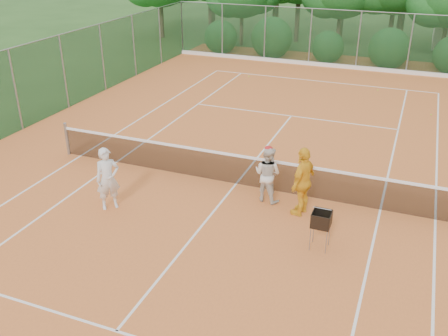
% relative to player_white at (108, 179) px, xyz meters
% --- Properties ---
extents(ground, '(120.00, 120.00, 0.00)m').
position_rel_player_white_xyz_m(ground, '(2.67, 2.50, -0.88)').
color(ground, '#264A1A').
rests_on(ground, ground).
extents(clay_court, '(18.00, 36.00, 0.02)m').
position_rel_player_white_xyz_m(clay_court, '(2.67, 2.50, -0.87)').
color(clay_court, orange).
rests_on(clay_court, ground).
extents(tennis_net, '(11.97, 0.10, 1.10)m').
position_rel_player_white_xyz_m(tennis_net, '(2.67, 2.50, -0.35)').
color(tennis_net, gray).
rests_on(tennis_net, clay_court).
extents(player_white, '(0.73, 0.73, 1.71)m').
position_rel_player_white_xyz_m(player_white, '(0.00, 0.00, 0.00)').
color(player_white, silver).
rests_on(player_white, clay_court).
extents(player_center_grp, '(0.89, 0.76, 1.61)m').
position_rel_player_white_xyz_m(player_center_grp, '(3.78, 1.94, -0.06)').
color(player_center_grp, beige).
rests_on(player_center_grp, clay_court).
extents(player_yellow, '(0.70, 1.17, 1.87)m').
position_rel_player_white_xyz_m(player_yellow, '(4.83, 1.59, 0.08)').
color(player_yellow, yellow).
rests_on(player_yellow, clay_court).
extents(ball_hopper, '(0.42, 0.42, 0.96)m').
position_rel_player_white_xyz_m(ball_hopper, '(5.61, 0.18, -0.10)').
color(ball_hopper, gray).
rests_on(ball_hopper, clay_court).
extents(stray_ball_a, '(0.07, 0.07, 0.07)m').
position_rel_player_white_xyz_m(stray_ball_a, '(-0.85, 13.85, -0.82)').
color(stray_ball_a, '#B6D732').
rests_on(stray_ball_a, clay_court).
extents(stray_ball_b, '(0.07, 0.07, 0.07)m').
position_rel_player_white_xyz_m(stray_ball_b, '(5.52, 13.77, -0.82)').
color(stray_ball_b, '#B8CA2F').
rests_on(stray_ball_b, clay_court).
extents(stray_ball_c, '(0.07, 0.07, 0.07)m').
position_rel_player_white_xyz_m(stray_ball_c, '(7.89, 11.04, -0.82)').
color(stray_ball_c, '#B2CA2F').
rests_on(stray_ball_c, clay_court).
extents(court_markings, '(11.03, 23.83, 0.01)m').
position_rel_player_white_xyz_m(court_markings, '(2.67, 2.50, -0.85)').
color(court_markings, white).
rests_on(court_markings, clay_court).
extents(fence_back, '(18.07, 0.07, 3.00)m').
position_rel_player_white_xyz_m(fence_back, '(2.67, 17.50, 0.64)').
color(fence_back, '#19381E').
rests_on(fence_back, clay_court).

